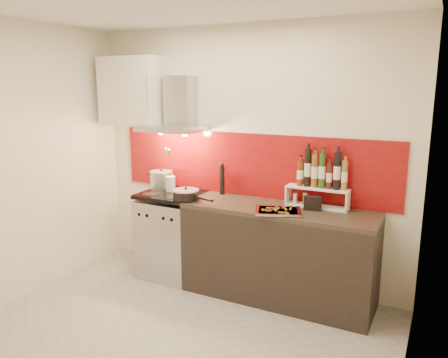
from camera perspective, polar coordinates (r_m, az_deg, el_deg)
The scene contains 16 objects.
floor at distance 3.76m, azimuth -7.10°, elevation -20.24°, with size 3.40×3.40×0.00m, color #9E9991.
back_wall at distance 4.46m, azimuth 2.66°, elevation 2.96°, with size 3.40×0.02×2.60m, color silver.
left_wall at distance 4.44m, azimuth -25.99°, elevation 1.72°, with size 0.02×2.80×2.60m, color silver.
right_wall at distance 2.70m, azimuth 23.54°, elevation -4.06°, with size 0.02×2.80×2.60m, color silver.
backsplash at distance 4.44m, azimuth 3.17°, elevation 1.87°, with size 3.00×0.02×0.64m, color maroon.
range_stove at distance 4.74m, azimuth -6.78°, elevation -7.26°, with size 0.60×0.60×0.91m.
counter at distance 4.23m, azimuth 7.07°, elevation -9.59°, with size 1.80×0.60×0.90m.
range_hood at distance 4.61m, azimuth -6.18°, elevation 8.74°, with size 0.62×0.50×0.61m.
upper_cabinet at distance 4.91m, azimuth -11.78°, elevation 11.18°, with size 0.70×0.35×0.72m, color silver.
stock_pot at distance 4.82m, azimuth -8.16°, elevation -0.05°, with size 0.25×0.25×0.22m.
saute_pan at distance 4.32m, azimuth -4.93°, elevation -2.01°, with size 0.50×0.26×0.12m.
utensil_jar at distance 4.64m, azimuth -7.06°, elevation 0.01°, with size 0.10×0.15×0.49m.
pepper_mill at distance 4.51m, azimuth -0.26°, elevation -0.02°, with size 0.05×0.05×0.33m.
step_shelf at distance 4.09m, azimuth 12.36°, elevation -0.24°, with size 0.58×0.16×0.54m.
caddy_box at distance 4.03m, azimuth 11.50°, elevation -3.18°, with size 0.16×0.07×0.14m, color black.
baking_tray at distance 3.92m, azimuth 7.06°, elevation -4.14°, with size 0.48×0.43×0.03m.
Camera 1 is at (1.83, -2.60, 2.00)m, focal length 35.00 mm.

